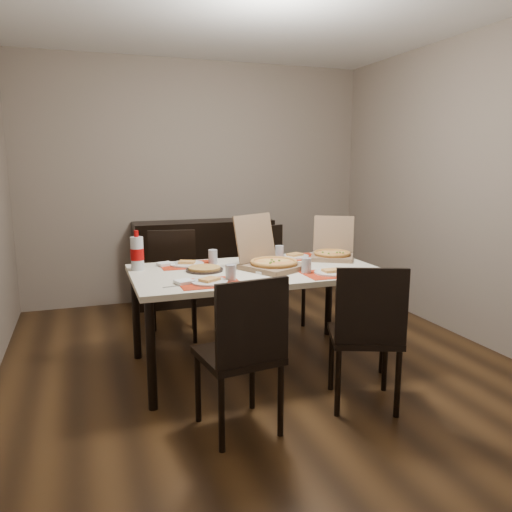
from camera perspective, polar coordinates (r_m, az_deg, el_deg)
name	(u,v)px	position (r m, az deg, el deg)	size (l,w,h in m)	color
ground	(259,361)	(4.00, 0.30, -11.97)	(3.80, 4.00, 0.02)	#402813
room_walls	(241,136)	(4.10, -1.76, 13.55)	(3.84, 4.02, 2.62)	gray
sideboard	(205,262)	(5.50, -5.90, -0.65)	(1.50, 0.40, 0.90)	black
dining_table	(256,278)	(3.70, 0.00, -2.54)	(1.80, 1.00, 0.75)	beige
chair_near_left	(243,349)	(2.81, -1.46, -10.60)	(0.47, 0.47, 0.93)	black
chair_near_right	(367,331)	(3.17, 12.53, -8.33)	(0.54, 0.54, 0.93)	black
chair_far_left	(173,279)	(4.48, -9.51, -2.59)	(0.49, 0.49, 0.93)	black
chair_far_right	(272,271)	(4.73, 1.82, -1.74)	(0.52, 0.52, 0.93)	black
setting_near_left	(212,279)	(3.29, -5.03, -2.69)	(0.51, 0.30, 0.11)	red
setting_near_right	(325,271)	(3.57, 7.84, -1.67)	(0.47, 0.30, 0.11)	red
setting_far_left	(191,262)	(3.87, -7.44, -0.71)	(0.47, 0.30, 0.11)	red
setting_far_right	(291,255)	(4.12, 3.97, 0.09)	(0.45, 0.30, 0.11)	red
napkin_loose	(263,271)	(3.58, 0.77, -1.76)	(0.12, 0.11, 0.02)	white
pizza_box_center	(271,261)	(3.69, 1.68, -0.55)	(0.54, 0.56, 0.39)	brown
pizza_box_right	(332,252)	(4.14, 8.72, 0.49)	(0.47, 0.49, 0.33)	brown
faina_plate	(204,269)	(3.65, -5.91, -1.49)	(0.27, 0.27, 0.03)	black
dip_bowl	(264,260)	(3.95, 0.88, -0.45)	(0.13, 0.13, 0.03)	white
soda_bottle	(137,253)	(3.74, -13.43, 0.29)	(0.10, 0.10, 0.29)	silver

